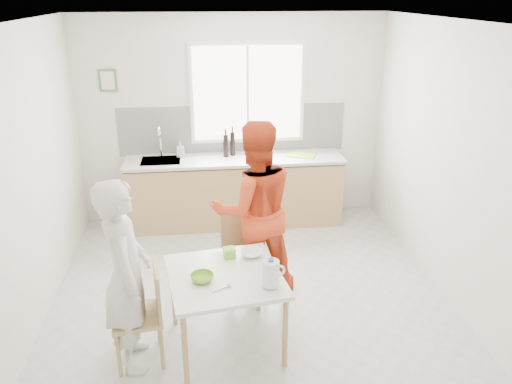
# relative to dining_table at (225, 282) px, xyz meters

# --- Properties ---
(ground) EXTENTS (4.50, 4.50, 0.00)m
(ground) POSITION_rel_dining_table_xyz_m (0.28, 0.58, -0.64)
(ground) COLOR #B7B7B2
(ground) RESTS_ON ground
(room_shell) EXTENTS (4.50, 4.50, 4.50)m
(room_shell) POSITION_rel_dining_table_xyz_m (0.28, 0.58, 1.00)
(room_shell) COLOR silver
(room_shell) RESTS_ON ground
(window) EXTENTS (1.50, 0.06, 1.30)m
(window) POSITION_rel_dining_table_xyz_m (0.48, 2.80, 1.06)
(window) COLOR white
(window) RESTS_ON room_shell
(backsplash) EXTENTS (3.00, 0.02, 0.65)m
(backsplash) POSITION_rel_dining_table_xyz_m (0.28, 2.82, 0.58)
(backsplash) COLOR white
(backsplash) RESTS_ON room_shell
(picture_frame) EXTENTS (0.22, 0.03, 0.28)m
(picture_frame) POSITION_rel_dining_table_xyz_m (-1.27, 2.81, 1.26)
(picture_frame) COLOR #397F3E
(picture_frame) RESTS_ON room_shell
(kitchen_counter) EXTENTS (2.84, 0.64, 1.37)m
(kitchen_counter) POSITION_rel_dining_table_xyz_m (0.27, 2.53, -0.22)
(kitchen_counter) COLOR tan
(kitchen_counter) RESTS_ON ground
(dining_table) EXTENTS (1.06, 1.06, 0.72)m
(dining_table) POSITION_rel_dining_table_xyz_m (0.00, 0.00, 0.00)
(dining_table) COLOR white
(dining_table) RESTS_ON ground
(chair_left) EXTENTS (0.46, 0.46, 0.87)m
(chair_left) POSITION_rel_dining_table_xyz_m (-0.68, -0.10, -0.16)
(chair_left) COLOR tan
(chair_left) RESTS_ON ground
(chair_far) EXTENTS (0.48, 0.48, 0.91)m
(chair_far) POSITION_rel_dining_table_xyz_m (0.23, 0.86, -0.14)
(chair_far) COLOR tan
(chair_far) RESTS_ON ground
(person_white) EXTENTS (0.48, 0.66, 1.66)m
(person_white) POSITION_rel_dining_table_xyz_m (-0.79, -0.12, 0.19)
(person_white) COLOR silver
(person_white) RESTS_ON ground
(person_red) EXTENTS (0.98, 0.81, 1.82)m
(person_red) POSITION_rel_dining_table_xyz_m (0.35, 0.87, 0.27)
(person_red) COLOR red
(person_red) RESTS_ON ground
(bowl_green) EXTENTS (0.22, 0.22, 0.06)m
(bowl_green) POSITION_rel_dining_table_xyz_m (-0.19, -0.08, 0.10)
(bowl_green) COLOR #6CB62A
(bowl_green) RESTS_ON dining_table
(bowl_white) EXTENTS (0.22, 0.22, 0.05)m
(bowl_white) POSITION_rel_dining_table_xyz_m (0.26, 0.29, 0.10)
(bowl_white) COLOR white
(bowl_white) RESTS_ON dining_table
(milk_jug) EXTENTS (0.19, 0.14, 0.24)m
(milk_jug) POSITION_rel_dining_table_xyz_m (0.36, -0.23, 0.20)
(milk_jug) COLOR white
(milk_jug) RESTS_ON dining_table
(green_box) EXTENTS (0.11, 0.11, 0.09)m
(green_box) POSITION_rel_dining_table_xyz_m (0.06, 0.29, 0.12)
(green_box) COLOR #75CC2F
(green_box) RESTS_ON dining_table
(spoon) EXTENTS (0.15, 0.09, 0.01)m
(spoon) POSITION_rel_dining_table_xyz_m (-0.05, -0.23, 0.08)
(spoon) COLOR #A5A5AA
(spoon) RESTS_ON dining_table
(cutting_board) EXTENTS (0.42, 0.37, 0.01)m
(cutting_board) POSITION_rel_dining_table_xyz_m (1.17, 2.52, 0.28)
(cutting_board) COLOR #8DCA2E
(cutting_board) RESTS_ON kitchen_counter
(wine_bottle_a) EXTENTS (0.07, 0.07, 0.32)m
(wine_bottle_a) POSITION_rel_dining_table_xyz_m (0.26, 2.64, 0.44)
(wine_bottle_a) COLOR black
(wine_bottle_a) RESTS_ON kitchen_counter
(wine_bottle_b) EXTENTS (0.07, 0.07, 0.30)m
(wine_bottle_b) POSITION_rel_dining_table_xyz_m (0.17, 2.59, 0.43)
(wine_bottle_b) COLOR black
(wine_bottle_b) RESTS_ON kitchen_counter
(jar_amber) EXTENTS (0.06, 0.06, 0.16)m
(jar_amber) POSITION_rel_dining_table_xyz_m (0.45, 2.66, 0.36)
(jar_amber) COLOR #974F21
(jar_amber) RESTS_ON kitchen_counter
(soap_bottle) EXTENTS (0.10, 0.10, 0.20)m
(soap_bottle) POSITION_rel_dining_table_xyz_m (-0.42, 2.67, 0.38)
(soap_bottle) COLOR #999999
(soap_bottle) RESTS_ON kitchen_counter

